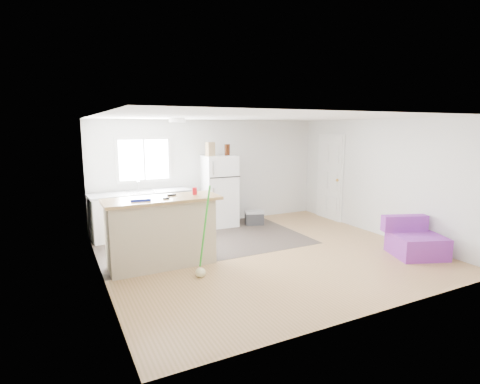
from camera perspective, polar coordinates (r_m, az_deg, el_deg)
name	(u,v)px	position (r m, az deg, el deg)	size (l,w,h in m)	color
room	(266,187)	(6.53, 4.05, 0.71)	(5.51, 5.01, 2.41)	olive
vinyl_zone	(203,240)	(7.59, -5.71, -7.29)	(4.05, 2.50, 0.00)	#322A25
window	(144,160)	(8.24, -14.41, 4.78)	(1.18, 0.06, 0.98)	white
interior_door	(330,178)	(9.38, 13.54, 2.12)	(0.11, 0.92, 2.10)	white
ceiling_fixture	(177,120)	(7.06, -9.56, 10.75)	(0.30, 0.30, 0.07)	white
kitchen_cabinets	(141,213)	(8.07, -14.80, -3.12)	(2.10, 0.80, 1.20)	white
peninsula	(162,232)	(6.19, -11.87, -5.96)	(1.83, 0.70, 1.12)	#C6B38F
refrigerator	(219,191)	(8.50, -3.17, 0.16)	(0.74, 0.71, 1.61)	white
cooler	(254,218)	(8.69, 2.18, -3.92)	(0.50, 0.41, 0.33)	#2B2B2E
purple_seat	(415,242)	(7.32, 25.09, -6.88)	(1.04, 1.03, 0.67)	purple
cleaner_jug	(171,258)	(6.23, -10.51, -9.86)	(0.19, 0.16, 0.34)	white
mop	(202,261)	(5.79, -5.89, -10.45)	(0.25, 0.39, 1.40)	green
red_cup	(195,191)	(6.26, -6.94, 0.14)	(0.08, 0.08, 0.12)	red
blue_tray	(141,199)	(5.94, -14.91, -1.06)	(0.30, 0.22, 0.04)	#1323B9
tool_a	(172,195)	(6.22, -10.38, -0.44)	(0.14, 0.05, 0.03)	black
tool_b	(166,198)	(5.94, -11.20, -0.97)	(0.10, 0.04, 0.03)	black
cardboard_box	(210,149)	(8.27, -4.55, 6.53)	(0.20, 0.10, 0.30)	tan
bottle_left	(226,150)	(8.39, -2.14, 6.43)	(0.07, 0.07, 0.25)	#3C1A0A
bottle_right	(228,150)	(8.47, -1.78, 6.47)	(0.07, 0.07, 0.25)	#3C1A0A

